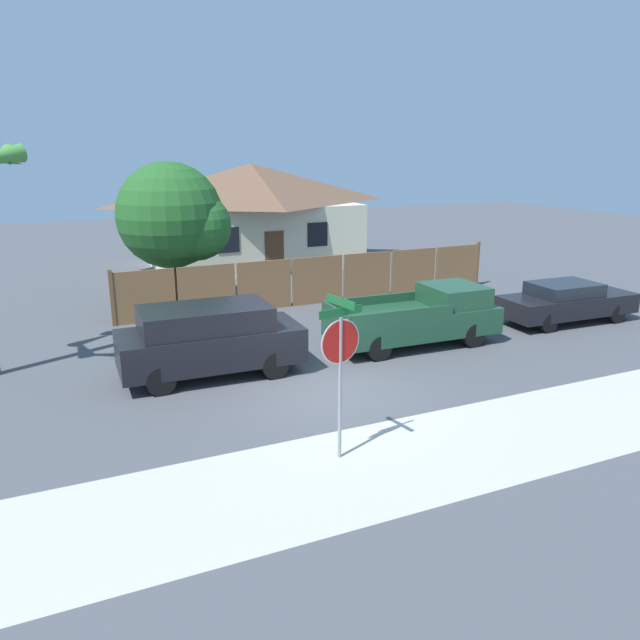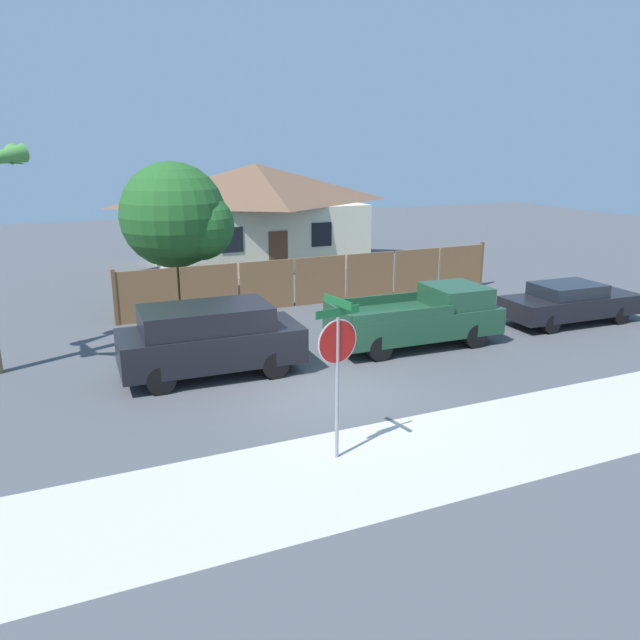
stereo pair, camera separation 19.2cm
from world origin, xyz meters
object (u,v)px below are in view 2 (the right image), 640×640
at_px(house, 256,213).
at_px(parked_sedan, 570,302).
at_px(orange_pickup, 421,317).
at_px(stop_sign, 337,352).
at_px(red_suv, 210,338).
at_px(oak_tree, 179,218).

bearing_deg(house, parked_sedan, -67.31).
height_order(orange_pickup, stop_sign, stop_sign).
relative_size(red_suv, parked_sedan, 0.98).
bearing_deg(oak_tree, parked_sedan, -33.12).
bearing_deg(parked_sedan, orange_pickup, -178.00).
bearing_deg(house, orange_pickup, -89.02).
relative_size(orange_pickup, parked_sedan, 1.08).
height_order(oak_tree, stop_sign, oak_tree).
bearing_deg(red_suv, house, 69.28).
height_order(red_suv, orange_pickup, red_suv).
relative_size(oak_tree, orange_pickup, 1.02).
xyz_separation_m(oak_tree, stop_sign, (0.21, -12.64, -1.14)).
bearing_deg(orange_pickup, oak_tree, 128.47).
xyz_separation_m(house, red_suv, (-6.03, -14.46, -1.55)).
bearing_deg(oak_tree, orange_pickup, -53.45).
bearing_deg(stop_sign, oak_tree, 81.33).
distance_m(orange_pickup, stop_sign, 7.55).
distance_m(red_suv, stop_sign, 5.52).
relative_size(house, oak_tree, 1.98).
relative_size(house, orange_pickup, 2.02).
bearing_deg(parked_sedan, stop_sign, -152.39).
xyz_separation_m(house, orange_pickup, (0.25, -14.47, -1.70)).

